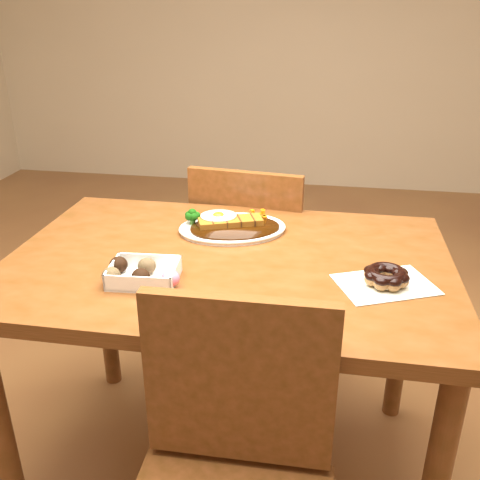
% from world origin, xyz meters
% --- Properties ---
extents(ground, '(6.00, 6.00, 0.00)m').
position_xyz_m(ground, '(0.00, 0.00, 0.00)').
color(ground, brown).
rests_on(ground, ground).
extents(table, '(1.20, 0.80, 0.75)m').
position_xyz_m(table, '(0.00, 0.00, 0.65)').
color(table, '#512F10').
rests_on(table, ground).
extents(chair_far, '(0.47, 0.47, 0.87)m').
position_xyz_m(chair_far, '(-0.01, 0.54, 0.48)').
color(chair_far, '#512F10').
rests_on(chair_far, ground).
extents(katsu_curry_plate, '(0.37, 0.31, 0.06)m').
position_xyz_m(katsu_curry_plate, '(-0.03, 0.19, 0.77)').
color(katsu_curry_plate, white).
rests_on(katsu_curry_plate, table).
extents(donut_box, '(0.20, 0.14, 0.05)m').
position_xyz_m(donut_box, '(-0.19, -0.17, 0.77)').
color(donut_box, white).
rests_on(donut_box, table).
extents(pon_de_ring, '(0.27, 0.24, 0.04)m').
position_xyz_m(pon_de_ring, '(0.41, -0.09, 0.77)').
color(pon_de_ring, silver).
rests_on(pon_de_ring, table).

